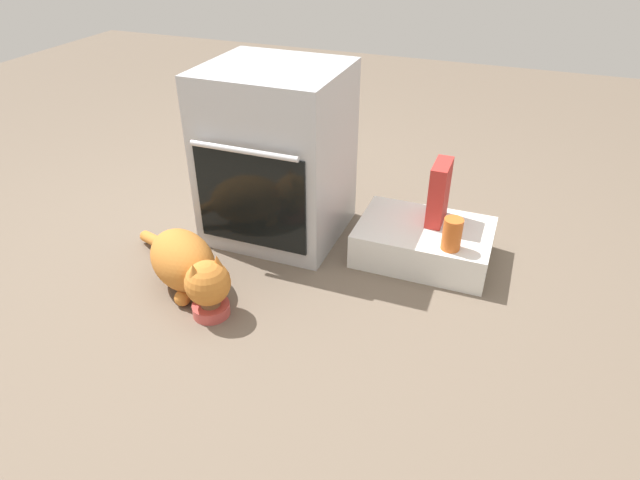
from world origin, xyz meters
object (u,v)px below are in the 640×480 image
Objects in this scene: cat at (187,265)px; cereal_box at (439,193)px; pantry_cabinet at (423,242)px; sauce_jar at (452,234)px; oven at (277,155)px; food_bowl at (211,308)px.

cereal_box is (0.88, 0.68, 0.17)m from cat.
sauce_jar is (0.13, -0.14, 0.15)m from pantry_cabinet.
sauce_jar is (0.98, 0.47, 0.10)m from cat.
sauce_jar reaches higher than cat.
cat is at bearing -154.61° from sauce_jar.
cereal_box is at bearing 67.42° from pantry_cabinet.
food_bowl is (0.02, -0.69, -0.37)m from oven.
pantry_cabinet is at bearing 67.15° from cat.
sauce_jar is at bearing -64.33° from cereal_box.
pantry_cabinet is 0.86× the size of cat.
oven is 0.78m from pantry_cabinet.
sauce_jar reaches higher than pantry_cabinet.
cereal_box reaches higher than pantry_cabinet.
cat is (-0.16, 0.10, 0.11)m from food_bowl.
oven is 5.41× the size of food_bowl.
cat is (-0.14, -0.59, -0.26)m from oven.
cereal_box is at bearing 6.34° from oven.
food_bowl is 1.09m from cereal_box.
cat reaches higher than food_bowl.
cereal_box reaches higher than food_bowl.
oven is 5.71× the size of sauce_jar.
oven is at bearing 171.33° from sauce_jar.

